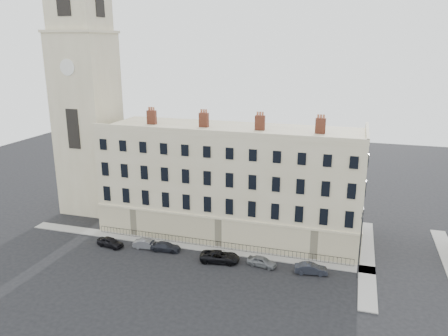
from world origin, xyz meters
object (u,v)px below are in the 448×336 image
(car_b, at_px, (147,244))
(car_e, at_px, (262,261))
(car_c, at_px, (166,247))
(car_f, at_px, (311,269))
(car_d, at_px, (220,257))
(car_a, at_px, (110,242))
(streetlamp, at_px, (360,242))

(car_b, height_order, car_e, car_e)
(car_c, bearing_deg, car_e, -97.00)
(car_f, bearing_deg, car_e, 81.15)
(car_d, bearing_deg, car_e, -93.85)
(car_f, bearing_deg, car_c, 80.46)
(car_d, bearing_deg, car_f, -96.56)
(car_d, xyz_separation_m, car_f, (11.20, 0.31, -0.05))
(car_a, height_order, car_b, car_a)
(car_b, relative_size, car_e, 1.02)
(car_c, relative_size, car_d, 0.81)
(car_c, distance_m, car_e, 12.98)
(car_b, height_order, car_c, car_b)
(car_c, xyz_separation_m, car_d, (7.71, -0.81, 0.11))
(car_e, bearing_deg, car_b, 98.21)
(car_d, relative_size, car_e, 1.35)
(car_d, bearing_deg, car_a, 82.56)
(car_e, height_order, streetlamp, streetlamp)
(car_a, relative_size, car_c, 0.95)
(streetlamp, bearing_deg, car_e, 178.76)
(car_a, distance_m, car_f, 26.55)
(car_e, bearing_deg, streetlamp, -77.99)
(car_d, bearing_deg, car_c, 75.88)
(car_e, distance_m, streetlamp, 11.87)
(car_d, relative_size, car_f, 1.29)
(car_b, bearing_deg, car_f, -95.45)
(streetlamp, bearing_deg, car_c, 176.46)
(car_b, bearing_deg, car_d, -98.45)
(car_a, xyz_separation_m, car_e, (20.61, 0.59, -0.02))
(car_c, bearing_deg, car_a, 92.24)
(car_b, distance_m, car_e, 15.61)
(car_b, height_order, car_f, car_f)
(car_e, bearing_deg, car_a, 101.16)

